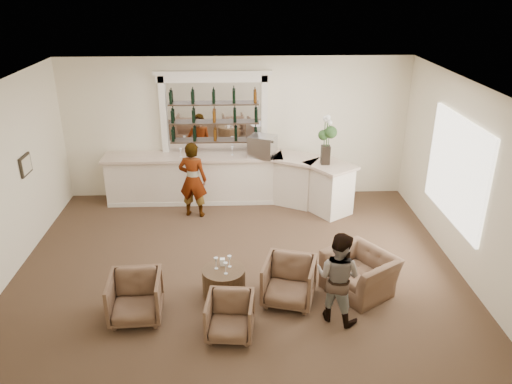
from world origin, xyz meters
TOP-DOWN VIEW (x-y plane):
  - ground at (0.00, 0.00)m, footprint 8.00×8.00m
  - room_shell at (0.16, 0.71)m, footprint 8.04×7.02m
  - bar_counter at (-0.16, 3.00)m, footprint 5.72×1.80m
  - back_bar_alcove at (-0.50, 3.41)m, footprint 2.64×0.25m
  - cocktail_table at (-0.23, -0.76)m, footprint 0.71×0.71m
  - sommelier at (-0.96, 2.32)m, footprint 0.69×0.53m
  - guest at (1.51, -1.43)m, footprint 0.91×0.87m
  - armchair_left at (-1.58, -1.30)m, footprint 0.83×0.85m
  - armchair_center at (-0.12, -1.76)m, footprint 0.75×0.77m
  - armchair_right at (0.83, -0.96)m, footprint 0.99×1.01m
  - armchair_far at (2.05, -0.71)m, footprint 1.37×1.41m
  - espresso_machine at (0.59, 2.95)m, footprint 0.70×0.65m
  - flower_vase at (1.93, 2.43)m, footprint 0.29×0.29m
  - wine_glass_bar_left at (-1.27, 3.00)m, footprint 0.07×0.07m
  - wine_glass_bar_right at (-0.10, 3.09)m, footprint 0.07×0.07m
  - wine_glass_tbl_a at (-0.35, -0.73)m, footprint 0.07×0.07m
  - wine_glass_tbl_b at (-0.13, -0.68)m, footprint 0.07×0.07m
  - wine_glass_tbl_c at (-0.19, -0.89)m, footprint 0.07×0.07m
  - napkin_holder at (-0.25, -0.62)m, footprint 0.08×0.08m

SIDE VIEW (x-z plane):
  - ground at x=0.00m, z-range 0.00..0.00m
  - cocktail_table at x=-0.23m, z-range 0.00..0.50m
  - armchair_center at x=-0.12m, z-range 0.00..0.64m
  - armchair_far at x=2.05m, z-range 0.00..0.69m
  - armchair_left at x=-1.58m, z-range 0.00..0.74m
  - armchair_right at x=0.83m, z-range 0.00..0.75m
  - napkin_holder at x=-0.25m, z-range 0.50..0.62m
  - bar_counter at x=-0.16m, z-range 0.00..1.14m
  - wine_glass_tbl_a at x=-0.35m, z-range 0.50..0.71m
  - wine_glass_tbl_b at x=-0.13m, z-range 0.50..0.71m
  - wine_glass_tbl_c at x=-0.19m, z-range 0.50..0.71m
  - guest at x=1.51m, z-range 0.00..1.48m
  - sommelier at x=-0.96m, z-range 0.00..1.70m
  - wine_glass_bar_left at x=-1.27m, z-range 1.14..1.35m
  - wine_glass_bar_right at x=-0.10m, z-range 1.14..1.35m
  - espresso_machine at x=0.59m, z-range 1.14..1.63m
  - flower_vase at x=1.93m, z-range 1.21..2.31m
  - back_bar_alcove at x=-0.50m, z-range 0.53..3.53m
  - room_shell at x=0.16m, z-range 0.68..4.00m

